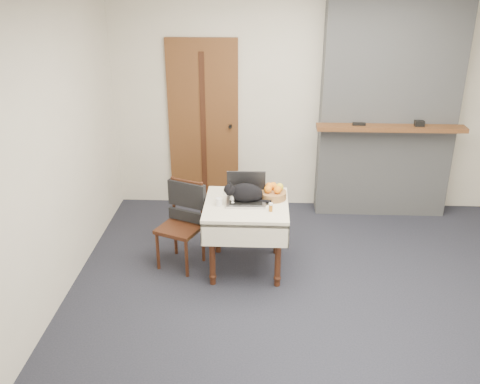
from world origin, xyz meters
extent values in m
plane|color=black|center=(0.00, 0.00, 0.00)|extent=(4.50, 4.50, 0.00)
cube|color=beige|center=(0.00, 2.00, 1.30)|extent=(4.50, 0.02, 2.60)
cube|color=beige|center=(-2.25, 0.00, 1.30)|extent=(0.02, 4.00, 2.60)
cube|color=brown|center=(-1.20, 1.98, 1.00)|extent=(0.82, 0.05, 2.00)
cube|color=#361F0E|center=(-1.20, 1.95, 1.00)|extent=(0.06, 0.01, 1.70)
cylinder|color=black|center=(-0.88, 1.93, 1.00)|extent=(0.04, 0.06, 0.04)
cube|color=gray|center=(0.90, 1.85, 1.30)|extent=(1.50, 0.30, 2.60)
cube|color=brown|center=(0.90, 1.61, 1.10)|extent=(1.62, 0.18, 0.05)
cube|color=black|center=(0.55, 1.61, 1.14)|extent=(0.14, 0.04, 0.03)
cube|color=black|center=(1.20, 1.61, 1.16)|extent=(0.10, 0.07, 0.06)
cylinder|color=#361F0E|center=(-0.94, 0.15, 0.32)|extent=(0.06, 0.06, 0.64)
sphere|color=#361F0E|center=(-0.94, 0.15, 0.08)|extent=(0.07, 0.07, 0.07)
cylinder|color=#361F0E|center=(-0.34, 0.15, 0.32)|extent=(0.06, 0.06, 0.64)
sphere|color=#361F0E|center=(-0.34, 0.15, 0.08)|extent=(0.07, 0.07, 0.07)
cylinder|color=#361F0E|center=(-0.94, 0.75, 0.32)|extent=(0.06, 0.06, 0.64)
sphere|color=#361F0E|center=(-0.94, 0.75, 0.08)|extent=(0.07, 0.07, 0.07)
cylinder|color=#361F0E|center=(-0.34, 0.75, 0.32)|extent=(0.06, 0.06, 0.64)
sphere|color=#361F0E|center=(-0.34, 0.75, 0.08)|extent=(0.07, 0.07, 0.07)
cube|color=beige|center=(-0.64, 0.45, 0.67)|extent=(0.78, 0.78, 0.06)
cube|color=beige|center=(-0.64, 0.06, 0.56)|extent=(0.78, 0.01, 0.22)
cube|color=beige|center=(-0.64, 0.83, 0.56)|extent=(0.78, 0.01, 0.22)
cube|color=beige|center=(-1.02, 0.45, 0.56)|extent=(0.01, 0.78, 0.22)
cube|color=beige|center=(-0.25, 0.45, 0.56)|extent=(0.01, 0.78, 0.22)
cube|color=#B7B7BC|center=(-0.64, 0.44, 0.71)|extent=(0.37, 0.26, 0.02)
cube|color=black|center=(-0.64, 0.44, 0.72)|extent=(0.31, 0.18, 0.00)
cube|color=black|center=(-0.65, 0.59, 0.85)|extent=(0.37, 0.07, 0.25)
cube|color=#9AB0E2|center=(-0.65, 0.59, 0.85)|extent=(0.34, 0.06, 0.22)
ellipsoid|color=black|center=(-0.65, 0.46, 0.79)|extent=(0.33, 0.24, 0.19)
ellipsoid|color=black|center=(-0.56, 0.49, 0.78)|extent=(0.19, 0.20, 0.15)
sphere|color=black|center=(-0.79, 0.43, 0.84)|extent=(0.13, 0.13, 0.11)
ellipsoid|color=white|center=(-0.83, 0.42, 0.81)|extent=(0.06, 0.07, 0.05)
ellipsoid|color=white|center=(-0.77, 0.43, 0.76)|extent=(0.06, 0.07, 0.08)
cone|color=black|center=(-0.78, 0.40, 0.89)|extent=(0.05, 0.05, 0.05)
cone|color=black|center=(-0.79, 0.46, 0.89)|extent=(0.05, 0.05, 0.05)
cylinder|color=black|center=(-0.49, 0.44, 0.72)|extent=(0.16, 0.05, 0.03)
sphere|color=white|center=(-0.76, 0.40, 0.72)|extent=(0.04, 0.04, 0.04)
sphere|color=white|center=(-0.78, 0.47, 0.72)|extent=(0.04, 0.04, 0.04)
cylinder|color=white|center=(-0.89, 0.39, 0.74)|extent=(0.06, 0.06, 0.07)
cylinder|color=#9F5C13|center=(-0.41, 0.28, 0.73)|extent=(0.03, 0.03, 0.06)
cylinder|color=white|center=(-0.41, 0.28, 0.77)|extent=(0.04, 0.04, 0.02)
cylinder|color=olive|center=(-0.39, 0.57, 0.74)|extent=(0.25, 0.25, 0.07)
sphere|color=orange|center=(-0.44, 0.54, 0.81)|extent=(0.07, 0.07, 0.07)
sphere|color=orange|center=(-0.35, 0.53, 0.81)|extent=(0.07, 0.07, 0.07)
sphere|color=orange|center=(-0.39, 0.62, 0.81)|extent=(0.07, 0.07, 0.07)
sphere|color=gold|center=(-0.33, 0.60, 0.81)|extent=(0.07, 0.07, 0.07)
sphere|color=orange|center=(-0.43, 0.61, 0.81)|extent=(0.07, 0.07, 0.07)
cube|color=black|center=(-0.46, 0.45, 0.70)|extent=(0.13, 0.08, 0.01)
cube|color=#361F0E|center=(-1.28, 0.47, 0.41)|extent=(0.50, 0.50, 0.04)
cylinder|color=#361F0E|center=(-1.49, 0.39, 0.20)|extent=(0.03, 0.03, 0.41)
cylinder|color=#361F0E|center=(-1.20, 0.26, 0.20)|extent=(0.03, 0.03, 0.41)
cylinder|color=#361F0E|center=(-1.37, 0.69, 0.20)|extent=(0.03, 0.03, 0.41)
cylinder|color=#361F0E|center=(-1.07, 0.56, 0.20)|extent=(0.03, 0.03, 0.41)
cylinder|color=#361F0E|center=(-1.37, 0.69, 0.63)|extent=(0.03, 0.03, 0.45)
cylinder|color=#361F0E|center=(-1.07, 0.56, 0.63)|extent=(0.03, 0.03, 0.45)
cube|color=#361F0E|center=(-1.22, 0.62, 0.72)|extent=(0.31, 0.15, 0.25)
cube|color=black|center=(-1.22, 0.62, 0.70)|extent=(0.39, 0.20, 0.25)
camera|label=1|loc=(-0.49, -4.08, 2.79)|focal=40.00mm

